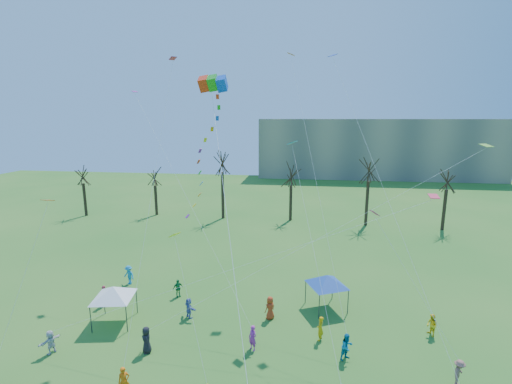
# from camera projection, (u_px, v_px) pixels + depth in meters

# --- Properties ---
(distant_building) EXTENTS (60.00, 14.00, 15.00)m
(distant_building) POSITION_uv_depth(u_px,v_px,m) (376.00, 148.00, 93.00)
(distant_building) COLOR gray
(distant_building) RESTS_ON ground
(bare_tree_row) EXTENTS (70.48, 7.57, 11.23)m
(bare_tree_row) POSITION_uv_depth(u_px,v_px,m) (317.00, 176.00, 51.52)
(bare_tree_row) COLOR black
(bare_tree_row) RESTS_ON ground
(big_box_kite) EXTENTS (3.66, 8.06, 20.91)m
(big_box_kite) POSITION_uv_depth(u_px,v_px,m) (208.00, 159.00, 23.40)
(big_box_kite) COLOR red
(big_box_kite) RESTS_ON ground
(canopy_tent_white) EXTENTS (3.83, 3.83, 2.92)m
(canopy_tent_white) POSITION_uv_depth(u_px,v_px,m) (113.00, 292.00, 26.45)
(canopy_tent_white) COLOR #3F3F44
(canopy_tent_white) RESTS_ON ground
(canopy_tent_blue) EXTENTS (3.50, 3.50, 2.88)m
(canopy_tent_blue) POSITION_uv_depth(u_px,v_px,m) (327.00, 280.00, 28.47)
(canopy_tent_blue) COLOR #3F3F44
(canopy_tent_blue) RESTS_ON ground
(festival_crowd) EXTENTS (26.77, 14.83, 1.86)m
(festival_crowd) POSITION_uv_depth(u_px,v_px,m) (222.00, 336.00, 23.80)
(festival_crowd) COLOR red
(festival_crowd) RESTS_ON ground
(small_kites_aloft) EXTENTS (29.11, 18.62, 29.90)m
(small_kites_aloft) POSITION_uv_depth(u_px,v_px,m) (278.00, 150.00, 25.38)
(small_kites_aloft) COLOR #E2560B
(small_kites_aloft) RESTS_ON ground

